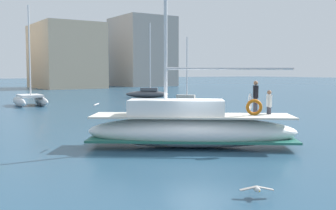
% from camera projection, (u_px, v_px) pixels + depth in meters
% --- Properties ---
extents(ground_plane, '(400.00, 400.00, 0.00)m').
position_uv_depth(ground_plane, '(198.00, 148.00, 18.36)').
color(ground_plane, '#284C66').
extents(main_sailboat, '(9.17, 7.59, 12.90)m').
position_uv_depth(main_sailboat, '(190.00, 127.00, 18.62)').
color(main_sailboat, white).
rests_on(main_sailboat, ground).
extents(moored_catamaran, '(3.95, 4.07, 6.87)m').
position_uv_depth(moored_catamaran, '(184.00, 101.00, 40.62)').
color(moored_catamaran, '#B7B2A8').
rests_on(moored_catamaran, ground).
extents(moored_cutter_left, '(5.38, 4.49, 9.83)m').
position_uv_depth(moored_cutter_left, '(147.00, 93.00, 53.84)').
color(moored_cutter_left, '#4C4C51').
rests_on(moored_cutter_left, ground).
extents(moored_cutter_right, '(2.95, 5.76, 10.03)m').
position_uv_depth(moored_cutter_right, '(30.00, 99.00, 41.18)').
color(moored_cutter_right, white).
rests_on(moored_cutter_right, ground).
extents(seagull, '(0.88, 0.59, 0.16)m').
position_uv_depth(seagull, '(257.00, 189.00, 11.13)').
color(seagull, silver).
rests_on(seagull, ground).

